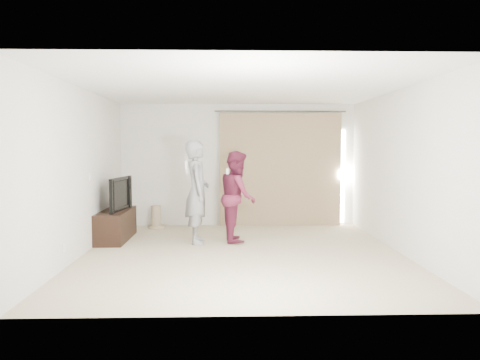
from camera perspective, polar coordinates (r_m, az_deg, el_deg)
name	(u,v)px	position (r m, az deg, el deg)	size (l,w,h in m)	color
floor	(243,254)	(7.48, 0.32, -8.95)	(5.50, 5.50, 0.00)	#C1B291
wall_back	(238,165)	(10.05, -0.24, 1.85)	(5.00, 0.04, 2.60)	silver
wall_left	(81,172)	(7.63, -18.79, 0.95)	(0.04, 5.50, 2.60)	silver
ceiling	(243,87)	(7.35, 0.32, 11.22)	(5.00, 5.50, 0.01)	white
curtain	(281,169)	(10.05, 4.99, 1.28)	(2.80, 0.11, 2.46)	tan
tv_console	(116,225)	(8.82, -14.90, -5.32)	(0.48, 1.40, 0.54)	black
tv	(115,194)	(8.75, -14.97, -1.63)	(1.05, 0.14, 0.60)	black
scratching_post	(156,219)	(9.91, -10.19, -4.69)	(0.35, 0.35, 0.47)	tan
person_man	(197,192)	(8.20, -5.25, -1.45)	(0.49, 0.69, 1.80)	gray
person_woman	(238,196)	(8.35, -0.30, -1.98)	(0.66, 0.82, 1.61)	maroon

